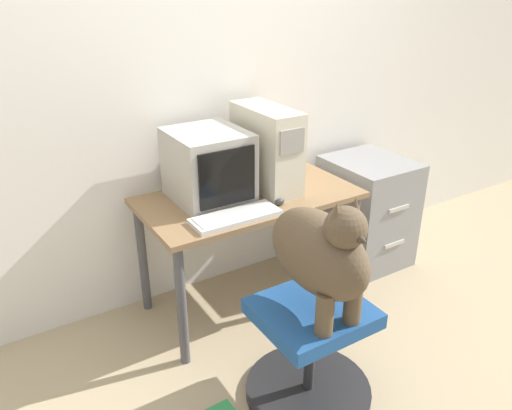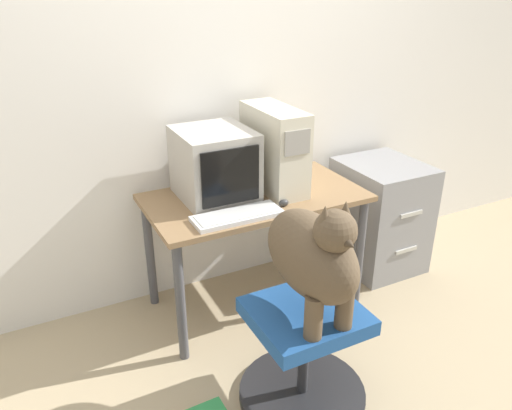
% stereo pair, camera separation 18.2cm
% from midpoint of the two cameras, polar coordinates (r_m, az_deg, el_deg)
% --- Properties ---
extents(ground_plane, '(12.00, 12.00, 0.00)m').
position_cam_midpoint_polar(ground_plane, '(2.88, 4.74, -14.24)').
color(ground_plane, tan).
extents(wall_back, '(8.00, 0.05, 2.60)m').
position_cam_midpoint_polar(wall_back, '(2.91, -1.82, 14.67)').
color(wall_back, white).
rests_on(wall_back, ground_plane).
extents(desk, '(1.20, 0.64, 0.71)m').
position_cam_midpoint_polar(desk, '(2.79, 1.75, -0.69)').
color(desk, olive).
rests_on(desk, ground_plane).
extents(crt_monitor, '(0.38, 0.42, 0.37)m').
position_cam_midpoint_polar(crt_monitor, '(2.66, -2.80, 4.65)').
color(crt_monitor, '#B7B2A8').
rests_on(crt_monitor, desk).
extents(pc_tower, '(0.20, 0.48, 0.46)m').
position_cam_midpoint_polar(pc_tower, '(2.77, 3.99, 6.39)').
color(pc_tower, beige).
rests_on(pc_tower, desk).
extents(keyboard, '(0.46, 0.17, 0.03)m').
position_cam_midpoint_polar(keyboard, '(2.48, -0.03, -1.27)').
color(keyboard, silver).
rests_on(keyboard, desk).
extents(computer_mouse, '(0.06, 0.04, 0.04)m').
position_cam_midpoint_polar(computer_mouse, '(2.62, 5.17, 0.20)').
color(computer_mouse, '#333333').
rests_on(computer_mouse, desk).
extents(office_chair, '(0.59, 0.59, 0.50)m').
position_cam_midpoint_polar(office_chair, '(2.37, 7.77, -16.74)').
color(office_chair, '#262628').
rests_on(office_chair, ground_plane).
extents(dog, '(0.27, 0.54, 0.56)m').
position_cam_midpoint_polar(dog, '(2.03, 9.20, -5.70)').
color(dog, brown).
rests_on(dog, office_chair).
extents(filing_cabinet, '(0.48, 0.55, 0.72)m').
position_cam_midpoint_polar(filing_cabinet, '(3.43, 15.43, -1.16)').
color(filing_cabinet, gray).
rests_on(filing_cabinet, ground_plane).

